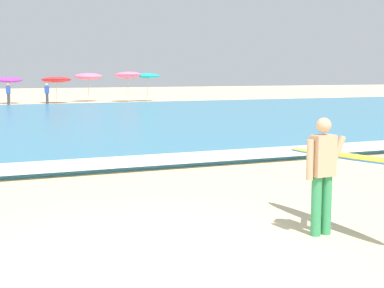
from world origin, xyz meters
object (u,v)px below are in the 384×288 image
beach_umbrella_6 (88,76)px  beach_umbrella_8 (148,76)px  beach_umbrella_4 (9,80)px  beachgoer_near_row_left (8,94)px  beachgoer_near_row_right (47,93)px  surfer_with_board (337,164)px  beach_umbrella_5 (56,80)px  beach_umbrella_7 (128,75)px

beach_umbrella_6 → beach_umbrella_8: same height
beach_umbrella_4 → beach_umbrella_6: 6.29m
beachgoer_near_row_left → beachgoer_near_row_right: 2.77m
beach_umbrella_8 → beachgoer_near_row_left: beach_umbrella_8 is taller
surfer_with_board → beachgoer_near_row_right: surfer_with_board is taller
beach_umbrella_8 → beachgoer_near_row_right: bearing=-165.6°
beach_umbrella_6 → beach_umbrella_4: bearing=-172.5°
beach_umbrella_6 → beachgoer_near_row_right: size_ratio=1.48×
beach_umbrella_6 → beachgoer_near_row_left: beach_umbrella_6 is taller
surfer_with_board → beachgoer_near_row_right: size_ratio=1.87×
beach_umbrella_4 → beach_umbrella_5: 3.47m
surfer_with_board → beach_umbrella_4: (-1.47, 37.84, 0.77)m
beach_umbrella_4 → beach_umbrella_7: bearing=-3.7°
beach_umbrella_6 → beachgoer_near_row_right: (-3.86, -3.56, -1.21)m
surfer_with_board → beach_umbrella_7: beach_umbrella_7 is taller
beach_umbrella_4 → beach_umbrella_6: beach_umbrella_6 is taller
beachgoer_near_row_right → beach_umbrella_4: bearing=130.9°
surfer_with_board → beachgoer_near_row_left: 35.98m
beach_umbrella_6 → beach_umbrella_8: (4.63, -1.38, 0.06)m
beach_umbrella_5 → surfer_with_board: bearing=-93.0°
surfer_with_board → beach_umbrella_4: beach_umbrella_4 is taller
beach_umbrella_7 → beachgoer_near_row_left: (-9.42, -1.32, -1.30)m
beach_umbrella_7 → beachgoer_near_row_left: beach_umbrella_7 is taller
beach_umbrella_5 → beach_umbrella_8: bearing=0.3°
beach_umbrella_4 → beachgoer_near_row_right: (2.37, -2.74, -0.97)m
beach_umbrella_5 → beach_umbrella_4: bearing=170.2°
beach_umbrella_6 → beach_umbrella_5: bearing=-153.3°
beach_umbrella_4 → beach_umbrella_5: size_ratio=0.89×
beach_umbrella_7 → beach_umbrella_5: bearing=-179.9°
beach_umbrella_8 → beach_umbrella_5: bearing=-179.7°
beach_umbrella_5 → beachgoer_near_row_right: 2.58m
surfer_with_board → beach_umbrella_8: 38.47m
surfer_with_board → beach_umbrella_4: size_ratio=1.43×
surfer_with_board → beach_umbrella_6: size_ratio=1.26×
surfer_with_board → beach_umbrella_5: (1.95, 37.25, 0.78)m
beach_umbrella_8 → beach_umbrella_6: bearing=163.4°
beach_umbrella_4 → beach_umbrella_8: bearing=-2.9°
beachgoer_near_row_left → beachgoer_near_row_right: (2.64, -0.83, 0.00)m
beach_umbrella_8 → beachgoer_near_row_right: 8.86m
beach_umbrella_8 → beachgoer_near_row_right: size_ratio=1.48×
beach_umbrella_5 → beachgoer_near_row_left: 4.03m
beach_umbrella_8 → beach_umbrella_7: bearing=-179.1°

